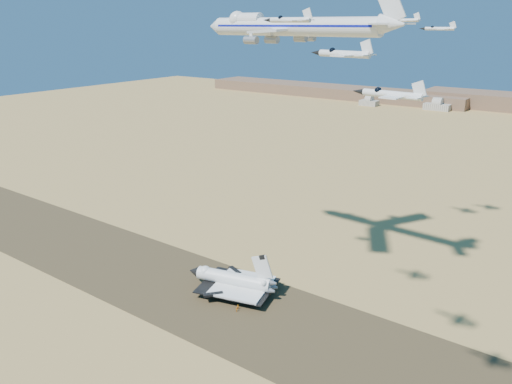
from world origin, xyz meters
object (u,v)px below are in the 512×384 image
Objects in this scene: chase_jet_c at (391,94)px; chase_jet_b at (343,54)px; shuttle at (233,280)px; crew_c at (243,301)px; chase_jet_d at (404,20)px; crew_a at (238,307)px; chase_jet_a at (289,20)px; carrier_747 at (286,27)px; crew_b at (237,309)px; chase_jet_e at (439,29)px.

chase_jet_b is at bearing 146.58° from chase_jet_c.
shuttle is 21.36× the size of crew_c.
chase_jet_d is (31.31, 72.77, 94.56)m from shuttle.
chase_jet_a is at bearing -92.50° from crew_a.
carrier_747 is 5.84× the size of chase_jet_c.
shuttle reaches higher than crew_b.
carrier_747 is at bearing 22.31° from crew_a.
chase_jet_d is 18.19m from chase_jet_e.
crew_b is at bearing 154.91° from chase_jet_c.
shuttle is at bearing -99.04° from carrier_747.
carrier_747 is 103.00m from crew_b.
shuttle is 14.93m from crew_b.
chase_jet_b reaches higher than chase_jet_c.
chase_jet_e reaches higher than crew_a.
chase_jet_b is 1.04× the size of chase_jet_e.
shuttle is 2.47× the size of chase_jet_e.
chase_jet_b is at bearing -144.79° from crew_b.
chase_jet_b reaches higher than shuttle.
chase_jet_a reaches higher than crew_b.
crew_b is 130.66m from chase_jet_d.
chase_jet_d is (-27.25, 108.27, 7.14)m from chase_jet_b.
shuttle is 2.48× the size of chase_jet_a.
chase_jet_e is at bearing 62.42° from carrier_747.
crew_c is at bearing 156.70° from chase_jet_b.
chase_jet_d is at bearing 112.33° from chase_jet_b.
chase_jet_d is (25.94, 46.62, 2.27)m from carrier_747.
chase_jet_a reaches higher than chase_jet_e.
crew_a is at bearing -58.55° from shuttle.
shuttle is 2.44× the size of chase_jet_d.
chase_jet_e is (31.80, 96.80, 95.15)m from crew_a.
chase_jet_b is (50.56, -30.99, 91.30)m from crew_c.
carrier_747 reaches higher than chase_jet_c.
shuttle is at bearing 7.79° from crew_c.
chase_jet_a reaches higher than chase_jet_b.
chase_jet_b is at bearing -72.39° from chase_jet_d.
crew_b is 0.99× the size of crew_c.
chase_jet_a is (33.74, -17.18, 94.23)m from shuttle.
crew_b is at bearing -60.74° from shuttle.
crew_a is 101.37m from chase_jet_a.
chase_jet_e reaches higher than crew_b.
chase_jet_e is (35.75, 61.59, -0.96)m from carrier_747.
crew_c is 116.65m from chase_jet_c.
crew_a is 4.74m from crew_c.
crew_c is at bearing -116.39° from chase_jet_e.
chase_jet_a is at bearing -100.66° from chase_jet_e.
chase_jet_d is (21.36, 83.20, 98.45)m from crew_b.
chase_jet_c is 0.95× the size of chase_jet_e.
carrier_747 is 5.45× the size of chase_jet_d.
crew_c is at bearing 151.50° from chase_jet_a.
chase_jet_c is at bearing -176.11° from crew_c.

